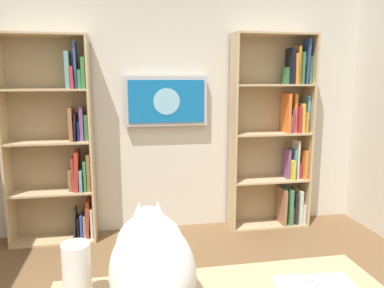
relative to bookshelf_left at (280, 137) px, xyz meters
name	(u,v)px	position (x,y,z in m)	size (l,w,h in m)	color
wall_back	(163,105)	(1.26, -0.17, 0.35)	(4.52, 0.06, 2.70)	silver
bookshelf_left	(280,137)	(0.00, 0.00, 0.00)	(0.88, 0.28, 2.09)	tan
bookshelf_right	(60,144)	(2.31, 0.00, -0.01)	(0.82, 0.28, 2.04)	tan
wall_mounted_tv	(166,101)	(1.24, -0.08, 0.40)	(0.86, 0.07, 0.51)	#B7B7BC
cat	(152,261)	(1.57, 2.42, -0.05)	(0.33, 0.66, 0.37)	silver
paper_towel_roll	(77,273)	(1.86, 2.34, -0.12)	(0.11, 0.11, 0.24)	white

